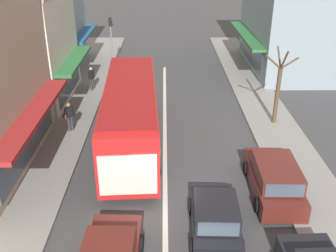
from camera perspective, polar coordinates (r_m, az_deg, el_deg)
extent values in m
plane|color=#3F3F42|center=(16.60, -0.42, -10.42)|extent=(140.00, 140.00, 0.00)
cube|color=silver|center=(19.97, -0.45, -3.59)|extent=(0.20, 28.00, 0.01)
cube|color=gray|center=(22.74, -17.87, -0.87)|extent=(5.20, 44.00, 0.14)
cube|color=gray|center=(22.57, 15.48, -0.76)|extent=(2.80, 44.00, 0.12)
cube|color=maroon|center=(18.45, -18.99, 1.67)|extent=(1.10, 8.64, 0.20)
cube|color=#425160|center=(19.12, -19.63, -1.90)|extent=(0.06, 7.51, 1.80)
cube|color=silver|center=(27.15, -22.95, 10.10)|extent=(7.95, 7.08, 6.72)
cube|color=#2D703D|center=(25.99, -13.52, 9.27)|extent=(1.10, 6.51, 0.20)
cube|color=#425160|center=(26.47, -14.12, 6.54)|extent=(0.06, 5.66, 1.80)
cube|color=#84939E|center=(33.87, -18.66, 14.52)|extent=(6.46, 7.08, 7.79)
cube|color=#23568E|center=(33.19, -12.16, 12.95)|extent=(1.10, 6.52, 0.20)
cube|color=#425160|center=(33.58, -12.66, 10.75)|extent=(0.06, 5.67, 1.80)
cube|color=#84939E|center=(33.72, 20.19, 15.50)|extent=(8.96, 10.67, 9.22)
cube|color=#2D703D|center=(32.73, 11.35, 12.84)|extent=(1.10, 9.82, 0.20)
cube|color=#425160|center=(33.13, 11.88, 10.62)|extent=(0.06, 8.54, 1.80)
cube|color=red|center=(19.94, -5.42, 1.89)|extent=(3.07, 10.92, 2.70)
cube|color=#425160|center=(19.78, -5.47, 2.96)|extent=(3.09, 10.49, 0.90)
cube|color=beige|center=(15.25, -5.85, -7.14)|extent=(2.25, 0.18, 1.76)
cube|color=maroon|center=(19.41, -5.60, 5.69)|extent=(2.90, 10.05, 0.12)
cylinder|color=black|center=(23.59, -8.15, 2.27)|extent=(0.31, 0.97, 0.96)
cylinder|color=black|center=(23.51, -2.06, 2.45)|extent=(0.31, 0.97, 0.96)
cylinder|color=black|center=(18.00, -9.47, -5.82)|extent=(0.31, 0.97, 0.96)
cylinder|color=black|center=(17.89, -1.45, -5.63)|extent=(0.31, 0.97, 0.96)
cube|color=#425160|center=(13.32, -8.09, -15.04)|extent=(1.44, 0.11, 0.51)
cylinder|color=black|center=(14.36, -11.12, -16.28)|extent=(0.20, 0.63, 0.62)
cylinder|color=black|center=(14.11, -3.98, -16.66)|extent=(0.20, 0.63, 0.62)
cube|color=black|center=(14.74, 6.75, -13.51)|extent=(1.78, 3.76, 0.76)
cube|color=black|center=(14.07, 6.99, -12.09)|extent=(1.59, 1.96, 0.64)
cube|color=#425160|center=(14.85, 6.69, -9.78)|extent=(1.40, 0.11, 0.54)
cube|color=#425160|center=(13.33, 7.34, -14.65)|extent=(1.37, 0.11, 0.51)
cylinder|color=black|center=(15.69, 3.34, -11.53)|extent=(0.20, 0.63, 0.62)
cylinder|color=black|center=(15.83, 9.41, -11.51)|extent=(0.20, 0.63, 0.62)
cylinder|color=black|center=(13.99, 3.57, -17.07)|extent=(0.20, 0.63, 0.62)
cylinder|color=black|center=(14.15, 10.52, -16.96)|extent=(0.20, 0.63, 0.62)
cube|color=#561E19|center=(17.25, 14.94, -7.78)|extent=(1.88, 4.54, 0.76)
cube|color=#561E19|center=(16.59, 15.48, -6.38)|extent=(1.71, 2.64, 0.68)
cube|color=#425160|center=(17.68, 14.52, -4.10)|extent=(1.51, 0.10, 0.58)
cube|color=#425160|center=(15.53, 16.59, -8.96)|extent=(1.48, 0.10, 0.54)
cylinder|color=black|center=(18.29, 11.25, -6.05)|extent=(0.20, 0.62, 0.62)
cylinder|color=black|center=(18.68, 16.60, -5.96)|extent=(0.20, 0.62, 0.62)
cylinder|color=black|center=(16.10, 12.81, -11.13)|extent=(0.20, 0.62, 0.62)
cylinder|color=black|center=(16.55, 18.89, -10.87)|extent=(0.20, 0.62, 0.62)
cylinder|color=gray|center=(32.03, -8.19, 11.69)|extent=(0.12, 0.12, 4.20)
cube|color=black|center=(31.65, -8.40, 14.76)|extent=(0.24, 0.24, 0.68)
sphere|color=red|center=(31.59, -8.16, 15.18)|extent=(0.13, 0.13, 0.13)
sphere|color=black|center=(31.63, -8.14, 14.79)|extent=(0.13, 0.13, 0.13)
sphere|color=black|center=(31.68, -8.11, 14.40)|extent=(0.13, 0.13, 0.13)
cylinder|color=brown|center=(22.91, 15.52, 4.05)|extent=(0.24, 0.24, 3.34)
cylinder|color=brown|center=(22.68, 15.85, 9.55)|extent=(0.10, 1.05, 1.02)
cylinder|color=brown|center=(22.41, 17.24, 8.71)|extent=(0.96, 0.10, 0.69)
cylinder|color=brown|center=(21.78, 16.53, 9.13)|extent=(0.10, 1.00, 1.25)
cylinder|color=brown|center=(22.15, 15.06, 8.95)|extent=(0.93, 0.10, 0.80)
cylinder|color=#333338|center=(22.21, -13.76, 0.43)|extent=(0.14, 0.14, 0.84)
cylinder|color=#333338|center=(22.13, -14.17, 0.30)|extent=(0.14, 0.14, 0.84)
cube|color=black|center=(21.89, -14.16, 2.02)|extent=(0.42, 0.40, 0.56)
sphere|color=#9E7051|center=(21.73, -14.27, 2.98)|extent=(0.22, 0.22, 0.22)
cylinder|color=black|center=(21.98, -13.61, 2.19)|extent=(0.09, 0.09, 0.54)
cylinder|color=black|center=(21.79, -14.71, 1.84)|extent=(0.09, 0.09, 0.54)
cube|color=maroon|center=(21.82, -14.80, 1.34)|extent=(0.23, 0.25, 0.22)
cylinder|color=#333338|center=(27.92, -10.85, 6.04)|extent=(0.14, 0.14, 0.84)
cylinder|color=#333338|center=(27.79, -11.09, 5.93)|extent=(0.14, 0.14, 0.84)
cube|color=black|center=(27.63, -11.09, 7.35)|extent=(0.38, 0.42, 0.56)
sphere|color=tan|center=(27.51, -11.16, 8.14)|extent=(0.22, 0.22, 0.22)
cylinder|color=black|center=(27.80, -10.77, 7.49)|extent=(0.09, 0.09, 0.54)
cylinder|color=black|center=(27.46, -11.42, 7.20)|extent=(0.09, 0.09, 0.54)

